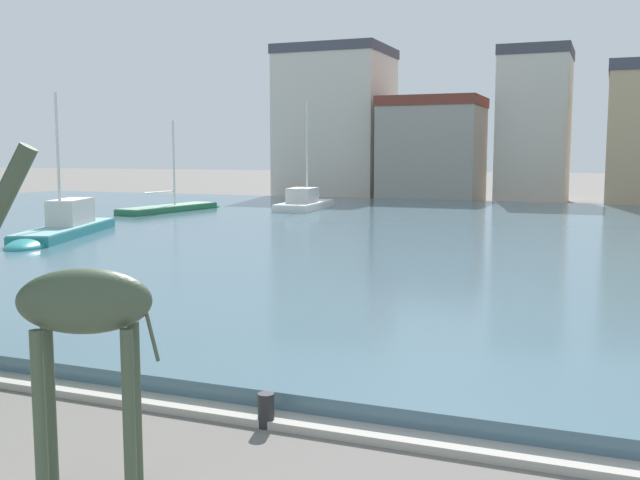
% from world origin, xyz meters
% --- Properties ---
extents(harbor_water, '(87.50, 45.58, 0.39)m').
position_xyz_m(harbor_water, '(0.00, 29.23, 0.19)').
color(harbor_water, '#476675').
rests_on(harbor_water, ground).
extents(quay_edge_coping, '(87.50, 0.50, 0.12)m').
position_xyz_m(quay_edge_coping, '(0.00, 6.19, 0.06)').
color(quay_edge_coping, '#ADA89E').
rests_on(quay_edge_coping, ground).
extents(giraffe_statue, '(2.34, 1.38, 4.28)m').
position_xyz_m(giraffe_statue, '(-0.32, 3.40, 2.19)').
color(giraffe_statue, '#3D4C38').
rests_on(giraffe_statue, ground).
extents(sailboat_teal, '(4.68, 9.30, 6.45)m').
position_xyz_m(sailboat_teal, '(-16.33, 21.52, 0.62)').
color(sailboat_teal, teal).
rests_on(sailboat_teal, ground).
extents(sailboat_green, '(2.46, 8.99, 5.89)m').
position_xyz_m(sailboat_green, '(-19.71, 35.67, 0.39)').
color(sailboat_green, '#236B42').
rests_on(sailboat_green, ground).
extents(sailboat_white, '(2.68, 7.42, 7.15)m').
position_xyz_m(sailboat_white, '(-12.81, 40.08, 0.59)').
color(sailboat_white, white).
rests_on(sailboat_white, ground).
extents(mooring_bollard, '(0.24, 0.24, 0.50)m').
position_xyz_m(mooring_bollard, '(0.81, 6.04, 0.25)').
color(mooring_bollard, '#232326').
rests_on(mooring_bollard, ground).
extents(townhouse_end_terrace, '(9.10, 8.09, 13.01)m').
position_xyz_m(townhouse_end_terrace, '(-17.39, 57.55, 6.52)').
color(townhouse_end_terrace, beige).
rests_on(townhouse_end_terrace, ground).
extents(townhouse_narrow_midrow, '(7.84, 6.66, 8.35)m').
position_xyz_m(townhouse_narrow_midrow, '(-8.24, 55.20, 4.19)').
color(townhouse_narrow_midrow, gray).
rests_on(townhouse_narrow_midrow, ground).
extents(townhouse_tall_gabled, '(5.37, 6.68, 12.08)m').
position_xyz_m(townhouse_tall_gabled, '(-0.62, 57.54, 6.06)').
color(townhouse_tall_gabled, beige).
rests_on(townhouse_tall_gabled, ground).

